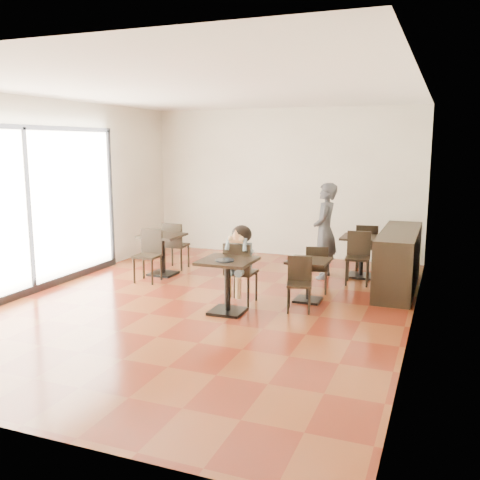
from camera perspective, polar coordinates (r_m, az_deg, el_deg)
The scene contains 23 objects.
floor at distance 8.35m, azimuth -3.43°, elevation -6.78°, with size 6.00×8.00×0.01m, color brown.
ceiling at distance 8.03m, azimuth -3.69°, elevation 15.63°, with size 6.00×8.00×0.01m, color white.
wall_back at distance 11.77m, azimuth 4.69°, elevation 6.09°, with size 6.00×0.01×3.20m, color white.
wall_front at distance 4.75m, azimuth -24.25°, elevation -0.88°, with size 6.00×0.01×3.20m, color white.
wall_left at distance 9.68m, azimuth -19.95°, elevation 4.63°, with size 0.01×8.00×3.20m, color white.
wall_right at distance 7.31m, azimuth 18.36°, elevation 3.10°, with size 0.01×8.00×3.20m, color white.
storefront_window at distance 9.31m, azimuth -21.75°, elevation 3.08°, with size 0.04×4.50×2.60m, color white.
child_table at distance 7.80m, azimuth -1.34°, elevation -4.96°, with size 0.76×0.76×0.80m, color black, non-canonical shape.
child_chair at distance 8.27m, azimuth 0.13°, elevation -3.49°, with size 0.43×0.43×0.96m, color black, non-canonical shape.
child at distance 8.24m, azimuth 0.13°, elevation -2.65°, with size 0.43×0.60×1.21m, color gray, non-canonical shape.
plate at distance 7.61m, azimuth -1.64°, elevation -2.18°, with size 0.27×0.27×0.02m, color black.
pizza_slice at distance 7.98m, azimuth -0.37°, elevation 0.16°, with size 0.28×0.22×0.06m, color tan, non-canonical shape.
adult_patron at distance 9.87m, azimuth 9.04°, elevation 0.96°, with size 0.64×0.42×1.75m, color #3A3B40.
cafe_table_mid at distance 8.45m, azimuth 7.30°, elevation -4.30°, with size 0.63×0.63×0.67m, color black, non-canonical shape.
cafe_table_left at distance 10.15m, azimuth -8.25°, elevation -1.56°, with size 0.73×0.73×0.77m, color black, non-canonical shape.
cafe_table_back at distance 10.14m, azimuth 12.80°, elevation -1.75°, with size 0.72×0.72×0.76m, color black, non-canonical shape.
chair_mid_a at distance 8.96m, azimuth 8.17°, elevation -3.05°, with size 0.36×0.36×0.80m, color black, non-canonical shape.
chair_mid_b at distance 7.92m, azimuth 6.34°, elevation -4.77°, with size 0.36×0.36×0.80m, color black, non-canonical shape.
chair_left_a at distance 10.61m, azimuth -6.80°, elevation -0.59°, with size 0.42×0.42×0.93m, color black, non-canonical shape.
chair_left_b at distance 9.68m, azimuth -9.86°, elevation -1.72°, with size 0.42×0.42×0.93m, color black, non-canonical shape.
chair_back_a at distance 10.66m, azimuth 13.38°, elevation -0.77°, with size 0.41×0.41×0.92m, color black, non-canonical shape.
chair_back_b at distance 9.59m, azimuth 12.45°, elevation -1.95°, with size 0.41×0.41×0.92m, color black, non-canonical shape.
service_counter at distance 9.48m, azimuth 16.56°, elevation -2.02°, with size 0.60×2.40×1.00m, color black.
Camera 1 is at (3.36, -7.25, 2.44)m, focal length 40.00 mm.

